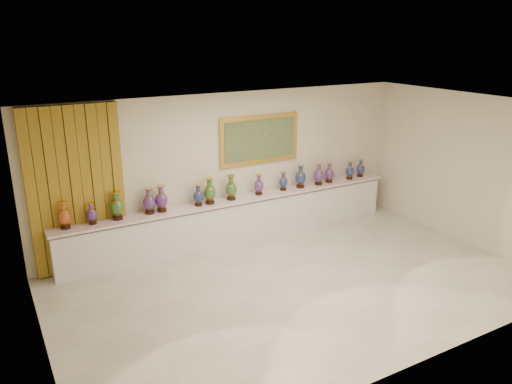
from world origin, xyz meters
TOP-DOWN VIEW (x-y plane):
  - ground at (0.00, 0.00)m, footprint 8.00×8.00m
  - room at (-2.44, 2.44)m, footprint 8.00×8.00m
  - counter at (0.00, 2.27)m, footprint 7.28×0.48m
  - vase_0 at (-3.30, 2.27)m, footprint 0.25×0.25m
  - vase_1 at (-2.85, 2.26)m, footprint 0.22×0.22m
  - vase_2 at (-2.41, 2.27)m, footprint 0.30×0.30m
  - vase_3 at (-1.81, 2.28)m, footprint 0.25×0.25m
  - vase_4 at (-1.58, 2.28)m, footprint 0.29×0.29m
  - vase_5 at (-0.85, 2.24)m, footprint 0.25×0.25m
  - vase_6 at (-0.61, 2.24)m, footprint 0.26×0.26m
  - vase_7 at (-0.13, 2.25)m, footprint 0.27×0.27m
  - vase_8 at (0.51, 2.26)m, footprint 0.20×0.20m
  - vase_9 at (1.11, 2.26)m, footprint 0.23×0.23m
  - vase_10 at (1.53, 2.24)m, footprint 0.24×0.24m
  - vase_11 at (2.00, 2.21)m, footprint 0.28×0.28m
  - vase_12 at (2.31, 2.25)m, footprint 0.26×0.26m
  - vase_13 at (2.87, 2.22)m, footprint 0.24×0.24m
  - vase_14 at (3.23, 2.26)m, footprint 0.23×0.23m
  - label_card at (-1.82, 2.13)m, footprint 0.10×0.06m

SIDE VIEW (x-z plane):
  - ground at x=0.00m, z-range 0.00..0.00m
  - counter at x=0.00m, z-range -0.01..0.89m
  - label_card at x=-1.82m, z-range 0.90..0.90m
  - vase_1 at x=-2.85m, z-range 0.88..1.27m
  - vase_9 at x=1.11m, z-range 0.88..1.28m
  - vase_14 at x=3.23m, z-range 0.88..1.28m
  - vase_13 at x=2.87m, z-range 0.88..1.30m
  - vase_8 at x=0.51m, z-range 0.88..1.31m
  - vase_5 at x=-0.85m, z-range 0.88..1.31m
  - vase_12 at x=2.31m, z-range 0.88..1.32m
  - vase_11 at x=2.00m, z-range 0.88..1.35m
  - vase_0 at x=-3.30m, z-range 0.88..1.36m
  - vase_3 at x=-1.81m, z-range 0.87..1.37m
  - vase_4 at x=-1.58m, z-range 0.87..1.38m
  - vase_10 at x=1.53m, z-range 0.87..1.38m
  - vase_7 at x=-0.13m, z-range 0.87..1.38m
  - vase_6 at x=-0.61m, z-range 0.87..1.39m
  - vase_2 at x=-2.41m, z-range 0.87..1.39m
  - room at x=-2.44m, z-range -2.42..5.58m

